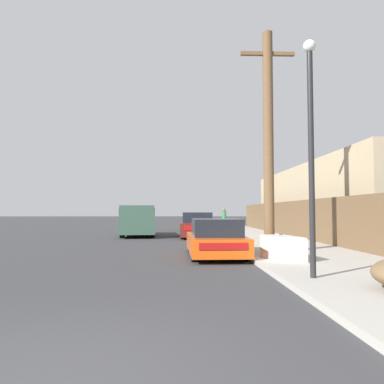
# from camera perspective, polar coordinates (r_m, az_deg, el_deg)

# --- Properties ---
(sidewalk_curb) EXTENTS (4.20, 63.00, 0.12)m
(sidewalk_curb) POSITION_cam_1_polar(r_m,az_deg,el_deg) (27.06, 7.01, -5.96)
(sidewalk_curb) COLOR #ADA89E
(sidewalk_curb) RESTS_ON ground
(discarded_fridge) EXTENTS (0.94, 1.74, 0.68)m
(discarded_fridge) POSITION_cam_1_polar(r_m,az_deg,el_deg) (11.01, 13.59, -8.26)
(discarded_fridge) COLOR white
(discarded_fridge) RESTS_ON sidewalk_curb
(parked_sports_car_red) EXTENTS (1.78, 4.22, 1.24)m
(parked_sports_car_red) POSITION_cam_1_polar(r_m,az_deg,el_deg) (12.35, 3.56, -7.19)
(parked_sports_car_red) COLOR #E05114
(parked_sports_car_red) RESTS_ON ground
(car_parked_mid) EXTENTS (1.98, 4.77, 1.42)m
(car_parked_mid) POSITION_cam_1_polar(r_m,az_deg,el_deg) (21.43, 0.78, -5.15)
(car_parked_mid) COLOR #5B1E19
(car_parked_mid) RESTS_ON ground
(car_parked_far) EXTENTS (1.99, 4.61, 1.27)m
(car_parked_far) POSITION_cam_1_polar(r_m,az_deg,el_deg) (28.77, 0.48, -4.72)
(car_parked_far) COLOR black
(car_parked_far) RESTS_ON ground
(pickup_truck) EXTENTS (2.41, 5.55, 1.80)m
(pickup_truck) POSITION_cam_1_polar(r_m,az_deg,el_deg) (22.37, -8.23, -4.41)
(pickup_truck) COLOR #385647
(pickup_truck) RESTS_ON ground
(utility_pole) EXTENTS (1.80, 0.33, 7.33)m
(utility_pole) POSITION_cam_1_polar(r_m,az_deg,el_deg) (12.67, 11.56, 8.01)
(utility_pole) COLOR brown
(utility_pole) RESTS_ON sidewalk_curb
(street_lamp) EXTENTS (0.26, 0.26, 4.98)m
(street_lamp) POSITION_cam_1_polar(r_m,az_deg,el_deg) (8.25, 17.67, 7.74)
(street_lamp) COLOR #232326
(street_lamp) RESTS_ON sidewalk_curb
(wooden_fence) EXTENTS (0.08, 31.81, 1.92)m
(wooden_fence) POSITION_cam_1_polar(r_m,az_deg,el_deg) (19.01, 16.95, -4.05)
(wooden_fence) COLOR brown
(wooden_fence) RESTS_ON sidewalk_curb
(building_right_house) EXTENTS (6.00, 18.40, 4.15)m
(building_right_house) POSITION_cam_1_polar(r_m,az_deg,el_deg) (24.32, 22.13, -1.34)
(building_right_house) COLOR tan
(building_right_house) RESTS_ON ground
(pedestrian) EXTENTS (0.34, 0.34, 1.63)m
(pedestrian) POSITION_cam_1_polar(r_m,az_deg,el_deg) (29.47, 4.90, -3.99)
(pedestrian) COLOR #282D42
(pedestrian) RESTS_ON sidewalk_curb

